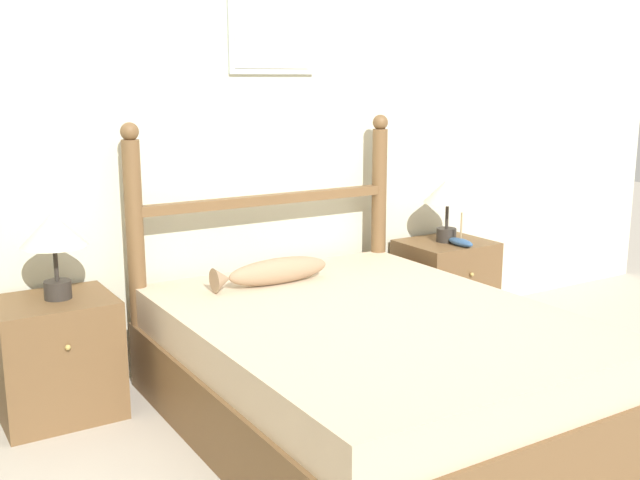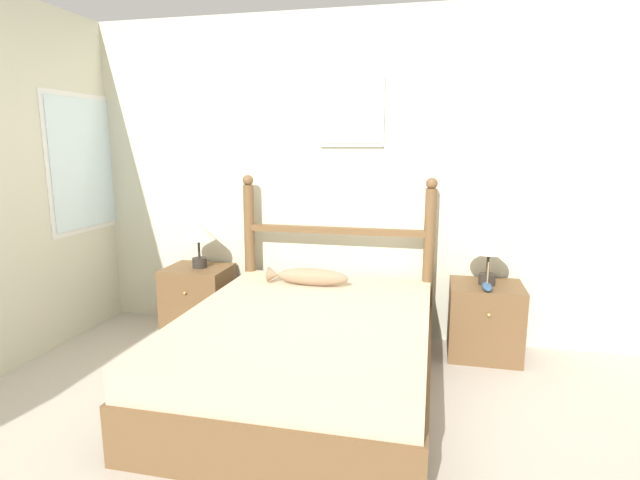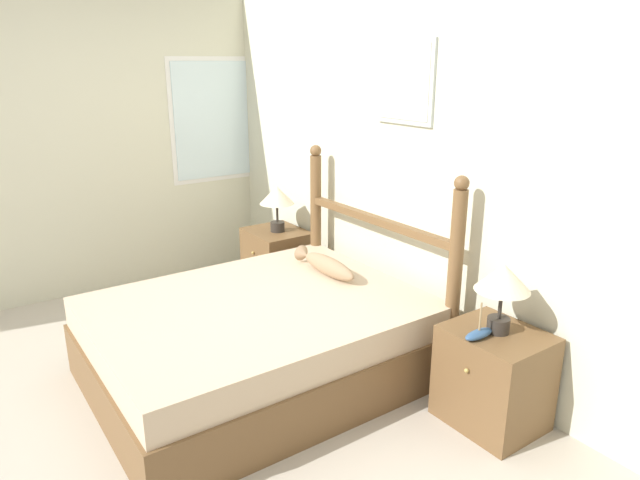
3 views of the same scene
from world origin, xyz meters
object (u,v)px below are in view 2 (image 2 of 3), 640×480
at_px(table_lamp_right, 489,246).
at_px(bed, 307,353).
at_px(nightstand_right, 485,320).
at_px(model_boat, 487,286).
at_px(fish_pillow, 308,277).
at_px(nightstand_left, 199,299).
at_px(table_lamp_left, 198,233).

bearing_deg(table_lamp_right, bed, -144.36).
bearing_deg(bed, nightstand_right, 35.58).
distance_m(model_boat, fish_pillow, 1.28).
relative_size(bed, nightstand_right, 3.57).
bearing_deg(model_boat, nightstand_left, 176.49).
relative_size(table_lamp_left, model_boat, 1.93).
xyz_separation_m(nightstand_left, fish_pillow, (0.99, -0.20, 0.31)).
relative_size(nightstand_right, model_boat, 2.76).
relative_size(bed, fish_pillow, 3.17).
bearing_deg(table_lamp_left, fish_pillow, -11.54).
height_order(nightstand_left, model_boat, model_boat).
relative_size(table_lamp_left, fish_pillow, 0.62).
distance_m(table_lamp_left, model_boat, 2.26).
height_order(nightstand_right, table_lamp_right, table_lamp_right).
height_order(table_lamp_left, fish_pillow, table_lamp_left).
xyz_separation_m(nightstand_left, model_boat, (2.27, -0.14, 0.30)).
xyz_separation_m(table_lamp_right, fish_pillow, (-1.29, -0.20, -0.25)).
bearing_deg(table_lamp_left, table_lamp_right, 0.02).
bearing_deg(table_lamp_right, model_boat, -94.34).
relative_size(bed, nightstand_left, 3.57).
distance_m(nightstand_right, fish_pillow, 1.34).
relative_size(table_lamp_right, model_boat, 1.93).
bearing_deg(table_lamp_right, table_lamp_left, -179.98).
bearing_deg(model_boat, table_lamp_right, 85.66).
distance_m(nightstand_left, table_lamp_left, 0.56).
bearing_deg(nightstand_right, model_boat, -95.85).
bearing_deg(nightstand_right, bed, -144.42).
bearing_deg(model_boat, fish_pillow, -177.32).
xyz_separation_m(table_lamp_left, fish_pillow, (0.97, -0.20, -0.25)).
height_order(bed, model_boat, model_boat).
bearing_deg(fish_pillow, nightstand_left, 168.67).
xyz_separation_m(nightstand_right, table_lamp_left, (-2.26, -0.00, 0.56)).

